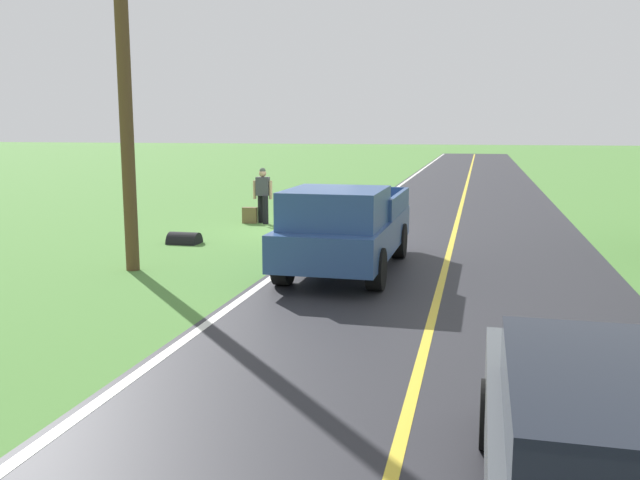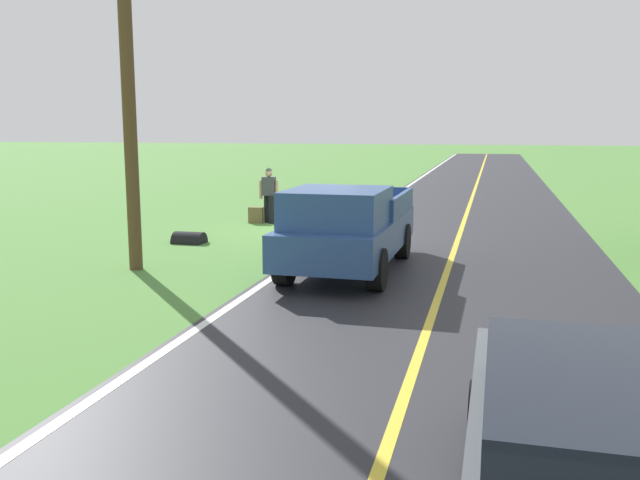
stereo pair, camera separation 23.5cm
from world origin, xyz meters
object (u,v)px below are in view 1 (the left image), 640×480
Objects in this scene: suitcase_carried at (250,215)px; pickup_truck_passing at (345,226)px; hitchhiker_walking at (263,192)px; utility_pole_roadside at (124,73)px; sedan_mid_oncoming at (623,454)px.

suitcase_carried is 0.09× the size of pickup_truck_passing.
suitcase_carried is at bearing -56.40° from pickup_truck_passing.
pickup_truck_passing is (-4.33, 6.52, 0.71)m from suitcase_carried.
hitchhiker_walking is at bearing 100.86° from suitcase_carried.
pickup_truck_passing is 5.47m from utility_pole_roadside.
pickup_truck_passing is 1.23× the size of sedan_mid_oncoming.
utility_pole_roadside is at bearing -44.76° from sedan_mid_oncoming.
pickup_truck_passing reaches higher than sedan_mid_oncoming.
sedan_mid_oncoming is (-7.65, 15.52, -0.23)m from hitchhiker_walking.
suitcase_carried is at bearing 14.14° from hitchhiker_walking.
suitcase_carried is 8.27m from utility_pole_roadside.
suitcase_carried is at bearing -90.72° from utility_pole_roadside.
suitcase_carried is (0.41, 0.10, -0.73)m from hitchhiker_walking.
pickup_truck_passing is at bearing -169.60° from utility_pole_roadside.
suitcase_carried is 17.40m from sedan_mid_oncoming.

